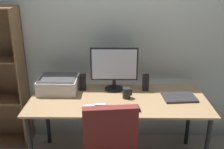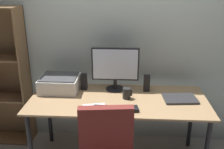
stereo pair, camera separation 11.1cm
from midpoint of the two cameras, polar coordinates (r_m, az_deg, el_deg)
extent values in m
cube|color=beige|center=(2.95, 2.96, 9.19)|extent=(6.40, 0.10, 2.60)
cube|color=tan|center=(2.61, 2.59, -5.53)|extent=(1.76, 0.75, 0.02)
cylinder|color=black|center=(2.67, -16.15, -14.96)|extent=(0.04, 0.04, 0.72)
cylinder|color=black|center=(3.18, -12.51, -8.55)|extent=(0.04, 0.04, 0.72)
cylinder|color=black|center=(3.16, 17.77, -9.22)|extent=(0.04, 0.04, 0.72)
cylinder|color=black|center=(2.82, 1.81, -3.15)|extent=(0.20, 0.20, 0.01)
cylinder|color=black|center=(2.80, 1.82, -2.10)|extent=(0.04, 0.04, 0.10)
cube|color=black|center=(2.72, 1.88, 2.29)|extent=(0.49, 0.03, 0.35)
cube|color=silver|center=(2.71, 1.87, 2.19)|extent=(0.46, 0.01, 0.32)
cube|color=black|center=(2.40, 0.64, -7.45)|extent=(0.29, 0.12, 0.02)
cube|color=black|center=(2.40, 6.37, -7.45)|extent=(0.07, 0.10, 0.03)
cylinder|color=black|center=(2.60, 4.42, -4.11)|extent=(0.08, 0.08, 0.11)
cube|color=black|center=(2.60, 5.48, -4.02)|extent=(0.02, 0.01, 0.06)
cube|color=#2D2D30|center=(2.68, 15.75, -5.11)|extent=(0.34, 0.26, 0.02)
cube|color=black|center=(2.81, -5.00, -1.58)|extent=(0.06, 0.07, 0.17)
cube|color=black|center=(2.79, 8.69, -1.87)|extent=(0.06, 0.07, 0.17)
cube|color=silver|center=(2.81, -10.19, -2.01)|extent=(0.40, 0.34, 0.15)
cube|color=#424244|center=(2.78, -10.30, -0.47)|extent=(0.37, 0.31, 0.01)
cube|color=white|center=(2.38, -2.33, -7.97)|extent=(0.27, 0.34, 0.00)
cube|color=maroon|center=(2.00, 0.33, -13.81)|extent=(0.41, 0.11, 0.52)
cube|color=brown|center=(3.09, -17.33, -0.95)|extent=(0.02, 0.28, 1.59)
cube|color=brown|center=(3.32, -21.33, 0.03)|extent=(0.61, 0.01, 1.59)
cube|color=brown|center=(3.55, -20.56, -12.77)|extent=(0.57, 0.26, 0.02)
cube|color=brown|center=(3.29, -21.73, -4.68)|extent=(0.57, 0.26, 0.02)
camera|label=1|loc=(0.06, -88.74, 0.47)|focal=41.96mm
camera|label=2|loc=(0.06, 91.26, -0.47)|focal=41.96mm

